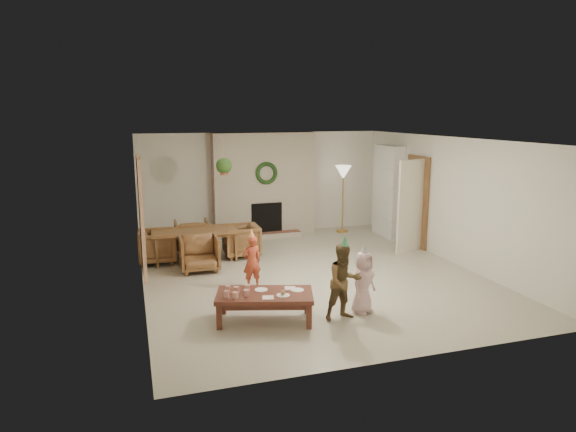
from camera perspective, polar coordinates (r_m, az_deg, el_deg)
name	(u,v)px	position (r m, az deg, el deg)	size (l,w,h in m)	color
floor	(310,274)	(9.54, 2.45, -6.54)	(7.00, 7.00, 0.00)	#B7B29E
ceiling	(311,139)	(9.08, 2.59, 8.62)	(7.00, 7.00, 0.00)	white
wall_back	(262,183)	(12.54, -2.93, 3.69)	(7.00, 7.00, 0.00)	silver
wall_front	(411,261)	(6.15, 13.71, -4.97)	(7.00, 7.00, 0.00)	silver
wall_left	(139,219)	(8.70, -16.41, -0.28)	(7.00, 7.00, 0.00)	silver
wall_right	(451,200)	(10.62, 17.94, 1.71)	(7.00, 7.00, 0.00)	silver
fireplace_mass	(264,184)	(12.34, -2.70, 3.57)	(2.50, 0.40, 2.50)	#561618
fireplace_hearth	(268,235)	(12.24, -2.23, -2.17)	(1.60, 0.30, 0.12)	maroon
fireplace_firebox	(266,218)	(12.31, -2.45, -0.23)	(0.75, 0.12, 0.75)	black
fireplace_wreath	(267,173)	(12.08, -2.43, 4.84)	(0.54, 0.54, 0.10)	#173714
floor_lamp_base	(342,231)	(12.92, 6.11, -1.68)	(0.31, 0.31, 0.03)	gold
floor_lamp_post	(343,201)	(12.77, 6.18, 1.67)	(0.03, 0.03, 1.51)	gold
floor_lamp_shade	(343,172)	(12.67, 6.25, 4.91)	(0.40, 0.40, 0.34)	beige
bookshelf_carcass	(388,191)	(12.49, 11.23, 2.76)	(0.30, 1.00, 2.20)	white
bookshelf_shelf_a	(386,218)	(12.59, 11.04, -0.17)	(0.30, 0.92, 0.03)	white
bookshelf_shelf_b	(387,201)	(12.52, 11.11, 1.62)	(0.30, 0.92, 0.03)	white
bookshelf_shelf_c	(388,185)	(12.45, 11.18, 3.44)	(0.30, 0.92, 0.03)	white
bookshelf_shelf_d	(388,169)	(12.41, 11.25, 5.27)	(0.30, 0.92, 0.03)	white
books_row_lower	(389,213)	(12.42, 11.31, 0.32)	(0.20, 0.40, 0.24)	maroon
books_row_mid	(386,195)	(12.53, 10.94, 2.29)	(0.20, 0.44, 0.24)	#283A94
books_row_upper	(389,180)	(12.34, 11.34, 3.97)	(0.20, 0.36, 0.22)	gold
door_frame	(417,202)	(11.62, 14.32, 1.57)	(0.05, 0.86, 2.04)	brown
door_leaf	(411,206)	(11.11, 13.66, 1.05)	(0.05, 0.80, 2.00)	beige
curtain_panel	(141,216)	(8.89, -16.18, -0.01)	(0.06, 1.20, 2.00)	beige
dining_table	(195,245)	(10.54, -10.39, -3.25)	(1.73, 0.96, 0.61)	brown
dining_chair_near	(199,253)	(9.80, -9.96, -4.18)	(0.72, 0.74, 0.67)	brown
dining_chair_far	(192,235)	(11.26, -10.77, -2.14)	(0.72, 0.74, 0.67)	brown
dining_chair_left	(157,246)	(10.49, -14.52, -3.33)	(0.72, 0.74, 0.67)	brown
dining_chair_right	(241,241)	(10.65, -5.31, -2.77)	(0.72, 0.74, 0.67)	brown
hanging_plant_cord	(224,154)	(10.22, -7.27, 6.90)	(0.01, 0.01, 0.70)	tan
hanging_plant_pot	(224,172)	(10.25, -7.22, 4.95)	(0.16, 0.16, 0.12)	brown
hanging_plant_foliage	(224,166)	(10.24, -7.23, 5.62)	(0.32, 0.32, 0.32)	#224416
coffee_table_top	(265,295)	(7.36, -2.66, -8.89)	(1.38, 0.69, 0.06)	#59291D
coffee_table_apron	(265,300)	(7.39, -2.65, -9.43)	(1.27, 0.58, 0.08)	#59291D
coffee_leg_fl	(219,317)	(7.22, -7.77, -11.21)	(0.07, 0.07, 0.36)	#59291D
coffee_leg_fr	(309,316)	(7.19, 2.39, -11.23)	(0.07, 0.07, 0.36)	#59291D
coffee_leg_bl	(223,302)	(7.74, -7.29, -9.61)	(0.07, 0.07, 0.36)	#59291D
coffee_leg_br	(307,302)	(7.71, 2.14, -9.61)	(0.07, 0.07, 0.36)	#59291D
cup_a	(226,294)	(7.22, -6.96, -8.72)	(0.07, 0.07, 0.10)	silver
cup_b	(228,289)	(7.42, -6.79, -8.15)	(0.07, 0.07, 0.10)	silver
cup_c	(235,295)	(7.16, -5.97, -8.87)	(0.07, 0.07, 0.10)	silver
cup_d	(236,290)	(7.36, -5.84, -8.30)	(0.07, 0.07, 0.10)	silver
cup_e	(246,293)	(7.23, -4.73, -8.65)	(0.07, 0.07, 0.10)	silver
cup_f	(247,288)	(7.43, -4.63, -8.08)	(0.07, 0.07, 0.10)	silver
plate_a	(261,290)	(7.47, -3.04, -8.29)	(0.19, 0.19, 0.01)	white
plate_b	(283,295)	(7.25, -0.56, -8.91)	(0.19, 0.19, 0.01)	white
plate_c	(297,290)	(7.45, 1.08, -8.33)	(0.19, 0.19, 0.01)	white
food_scoop	(283,292)	(7.23, -0.56, -8.61)	(0.07, 0.07, 0.07)	tan
napkin_left	(268,298)	(7.17, -2.27, -9.16)	(0.16, 0.16, 0.01)	#F9B7C2
napkin_right	(290,288)	(7.53, 0.24, -8.13)	(0.16, 0.16, 0.01)	#F9B7C2
child_red	(252,262)	(8.71, -4.10, -5.18)	(0.34, 0.22, 0.92)	#AD3C25
party_hat_red	(251,234)	(8.58, -4.14, -1.99)	(0.13, 0.13, 0.17)	#EED64F
child_plaid	(344,282)	(7.41, 6.33, -7.40)	(0.55, 0.43, 1.13)	brown
party_hat_plaid	(345,241)	(7.24, 6.44, -2.87)	(0.13, 0.13, 0.18)	#47A566
child_pink	(363,282)	(7.71, 8.49, -7.40)	(0.46, 0.30, 0.95)	beige
party_hat_pink	(364,249)	(7.56, 8.60, -3.72)	(0.12, 0.12, 0.17)	#ADACB3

